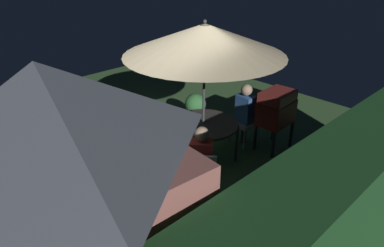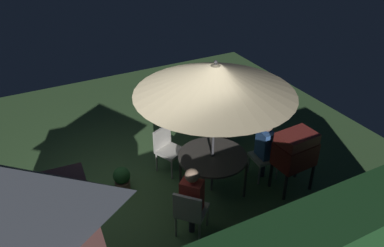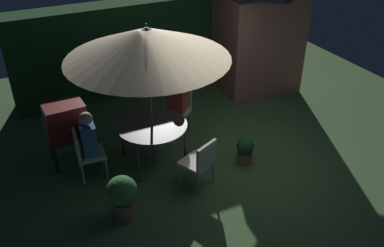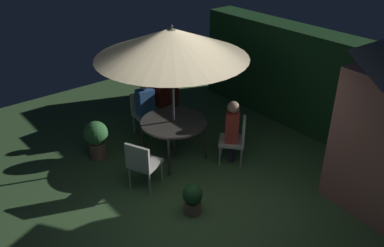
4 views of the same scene
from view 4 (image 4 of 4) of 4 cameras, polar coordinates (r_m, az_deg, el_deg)
name	(u,v)px [view 4 (image 4 of 4)]	position (r m, az deg, el deg)	size (l,w,h in m)	color
ground_plane	(191,195)	(6.92, -0.10, -10.04)	(11.00, 11.00, 0.00)	#47703D
hedge_backdrop	(324,86)	(8.72, 18.14, 5.08)	(6.36, 0.67, 2.11)	#1E4C23
patio_table	(174,124)	(7.51, -2.61, -0.08)	(1.24, 1.24, 0.79)	#47423D
patio_umbrella	(172,43)	(6.91, -2.89, 11.32)	(2.66, 2.66, 2.59)	#4C4C51
bbq_grill	(159,88)	(8.77, -4.63, 5.09)	(0.73, 0.54, 1.20)	maroon
chair_near_shed	(236,138)	(7.50, 6.31, -2.07)	(0.65, 0.65, 0.90)	silver
chair_far_side	(144,111)	(8.52, -6.83, 1.83)	(0.50, 0.50, 0.90)	silver
chair_toward_hedge	(142,162)	(6.82, -7.07, -5.47)	(0.61, 0.61, 0.90)	silver
potted_plant_by_shed	(193,199)	(6.40, 0.07, -10.59)	(0.32, 0.32, 0.52)	#936651
potted_plant_by_grill	(96,138)	(7.86, -13.41, -1.96)	(0.46, 0.46, 0.76)	#936651
person_in_red	(232,125)	(7.37, 5.76, -0.26)	(0.41, 0.41, 1.26)	#CC3D33
person_in_blue	(145,101)	(8.34, -6.65, 3.23)	(0.27, 0.36, 1.26)	#3866B2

